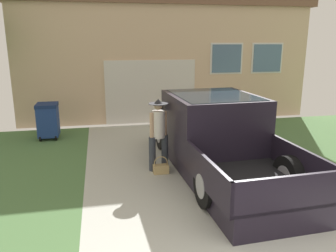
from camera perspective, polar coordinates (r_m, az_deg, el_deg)
pickup_truck at (r=7.78m, az=7.70°, el=-1.53°), size 2.21×5.45×1.69m
person_with_hat at (r=7.50m, az=-1.63°, el=-0.95°), size 0.47×0.43×1.63m
handbag at (r=7.51m, az=-1.21°, el=-7.19°), size 0.34×0.19×0.39m
house_with_garage at (r=14.89m, az=-2.08°, el=12.77°), size 11.01×6.21×4.89m
wheeled_trash_bin at (r=10.63m, az=-19.73°, el=1.02°), size 0.60×0.72×1.07m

